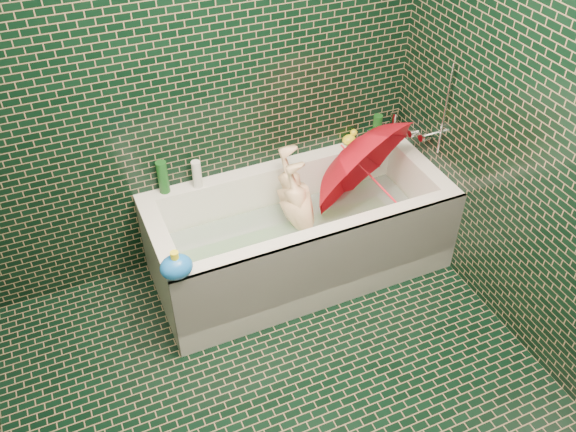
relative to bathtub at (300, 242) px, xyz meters
name	(u,v)px	position (x,y,z in m)	size (l,w,h in m)	color
floor	(302,432)	(-0.45, -1.01, -0.21)	(2.80, 2.80, 0.00)	black
wall_back	(189,65)	(-0.45, 0.39, 1.04)	(2.80, 2.80, 0.00)	black
bathtub	(300,242)	(0.00, 0.00, 0.00)	(1.70, 0.75, 0.55)	white
bath_mat	(299,247)	(0.00, 0.02, -0.06)	(1.35, 0.47, 0.01)	green
water	(299,229)	(0.00, 0.02, 0.09)	(1.48, 0.53, 0.00)	silver
faucet	(430,130)	(0.81, 0.01, 0.56)	(0.18, 0.19, 0.55)	silver
child	(303,221)	(0.05, 0.06, 0.10)	(0.34, 0.22, 0.94)	beige
umbrella	(378,183)	(0.45, -0.06, 0.33)	(0.70, 0.70, 0.62)	red
soap_bottle_a	(394,136)	(0.80, 0.33, 0.34)	(0.11, 0.11, 0.28)	white
soap_bottle_b	(378,140)	(0.68, 0.33, 0.34)	(0.10, 0.10, 0.21)	#502078
soap_bottle_c	(376,141)	(0.67, 0.33, 0.34)	(0.12, 0.12, 0.16)	#154B19
bottle_right_tall	(377,130)	(0.65, 0.31, 0.44)	(0.06, 0.06, 0.20)	#154B19
bottle_right_pump	(393,124)	(0.79, 0.35, 0.42)	(0.05, 0.05, 0.16)	silver
bottle_left_tall	(163,177)	(-0.68, 0.35, 0.44)	(0.06, 0.06, 0.20)	#154B19
bottle_left_short	(197,174)	(-0.49, 0.32, 0.42)	(0.05, 0.05, 0.17)	white
rubber_duck	(350,138)	(0.50, 0.36, 0.38)	(0.12, 0.09, 0.09)	yellow
bath_toy	(176,267)	(-0.79, -0.32, 0.41)	(0.19, 0.17, 0.15)	blue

